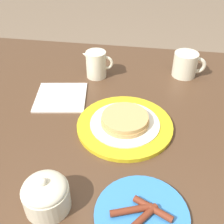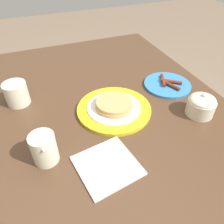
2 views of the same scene
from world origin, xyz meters
The scene contains 8 objects.
ground_plane centered at (0.00, 0.00, 0.00)m, with size 8.00×8.00×0.00m, color #7A6651.
dining_table centered at (0.00, 0.00, 0.63)m, with size 1.38×0.93×0.74m.
pancake_plate centered at (0.05, -0.05, 0.76)m, with size 0.26×0.26×0.04m.
side_plate_bacon centered at (0.11, -0.31, 0.75)m, with size 0.19×0.19×0.02m.
coffee_mug centered at (0.22, 0.26, 0.79)m, with size 0.11×0.08×0.08m.
creamer_pitcher centered at (-0.08, 0.21, 0.79)m, with size 0.11×0.07×0.10m.
sugar_bowl centered at (-0.08, -0.32, 0.78)m, with size 0.09×0.09×0.09m.
napkin centered at (-0.17, 0.06, 0.75)m, with size 0.18×0.18×0.01m.
Camera 2 is at (-0.51, 0.18, 1.24)m, focal length 35.00 mm.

